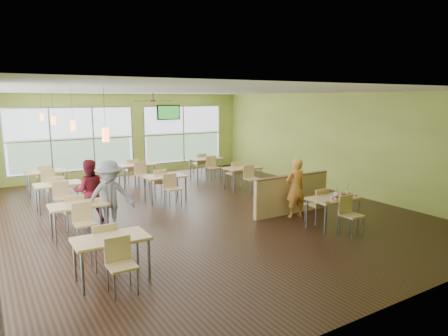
% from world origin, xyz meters
% --- Properties ---
extents(room, '(12.00, 12.04, 3.20)m').
position_xyz_m(room, '(0.00, 0.00, 1.60)').
color(room, black).
rests_on(room, ground).
extents(window_bays, '(9.24, 10.24, 2.38)m').
position_xyz_m(window_bays, '(-2.65, 3.08, 1.48)').
color(window_bays, white).
rests_on(window_bays, room).
extents(main_table, '(1.22, 1.52, 0.87)m').
position_xyz_m(main_table, '(2.00, -3.00, 0.63)').
color(main_table, tan).
rests_on(main_table, floor).
extents(half_wall_divider, '(2.40, 0.14, 1.04)m').
position_xyz_m(half_wall_divider, '(2.00, -1.55, 0.52)').
color(half_wall_divider, tan).
rests_on(half_wall_divider, floor).
extents(dining_tables, '(6.92, 8.72, 0.87)m').
position_xyz_m(dining_tables, '(-1.05, 1.71, 0.63)').
color(dining_tables, tan).
rests_on(dining_tables, floor).
extents(pendant_lights, '(0.11, 7.31, 0.86)m').
position_xyz_m(pendant_lights, '(-3.20, 0.68, 2.45)').
color(pendant_lights, '#2D2119').
rests_on(pendant_lights, ceiling).
extents(ceiling_fan, '(1.25, 1.25, 0.29)m').
position_xyz_m(ceiling_fan, '(-0.00, 3.00, 2.95)').
color(ceiling_fan, '#2D2119').
rests_on(ceiling_fan, ceiling).
extents(tv_backwall, '(1.00, 0.07, 0.60)m').
position_xyz_m(tv_backwall, '(1.80, 5.90, 2.45)').
color(tv_backwall, black).
rests_on(tv_backwall, wall_back).
extents(man_plaid, '(0.59, 0.42, 1.52)m').
position_xyz_m(man_plaid, '(1.86, -1.85, 0.76)').
color(man_plaid, '#D94E18').
rests_on(man_plaid, floor).
extents(patron_maroon, '(0.86, 0.73, 1.56)m').
position_xyz_m(patron_maroon, '(-2.73, 0.52, 0.78)').
color(patron_maroon, maroon).
rests_on(patron_maroon, floor).
extents(patron_grey, '(1.12, 0.70, 1.67)m').
position_xyz_m(patron_grey, '(-2.53, -0.59, 0.83)').
color(patron_grey, slate).
rests_on(patron_grey, floor).
extents(cup_blue, '(0.08, 0.08, 0.30)m').
position_xyz_m(cup_blue, '(1.72, -3.23, 0.81)').
color(cup_blue, white).
rests_on(cup_blue, main_table).
extents(cup_yellow, '(0.10, 0.10, 0.38)m').
position_xyz_m(cup_yellow, '(1.87, -3.19, 0.83)').
color(cup_yellow, white).
rests_on(cup_yellow, main_table).
extents(cup_red_near, '(0.10, 0.10, 0.34)m').
position_xyz_m(cup_red_near, '(2.03, -3.05, 0.82)').
color(cup_red_near, white).
rests_on(cup_red_near, main_table).
extents(cup_red_far, '(0.10, 0.10, 0.35)m').
position_xyz_m(cup_red_far, '(2.30, -3.15, 0.82)').
color(cup_red_far, white).
rests_on(cup_red_far, main_table).
extents(food_basket, '(0.25, 0.25, 0.06)m').
position_xyz_m(food_basket, '(2.40, -3.04, 0.78)').
color(food_basket, black).
rests_on(food_basket, main_table).
extents(ketchup_cup, '(0.05, 0.05, 0.02)m').
position_xyz_m(ketchup_cup, '(2.55, -3.19, 0.76)').
color(ketchup_cup, '#A4230F').
rests_on(ketchup_cup, main_table).
extents(wrapper_left, '(0.18, 0.17, 0.04)m').
position_xyz_m(wrapper_left, '(1.49, -3.30, 0.77)').
color(wrapper_left, olive).
rests_on(wrapper_left, main_table).
extents(wrapper_mid, '(0.19, 0.18, 0.05)m').
position_xyz_m(wrapper_mid, '(2.08, -2.98, 0.77)').
color(wrapper_mid, olive).
rests_on(wrapper_mid, main_table).
extents(wrapper_right, '(0.15, 0.14, 0.04)m').
position_xyz_m(wrapper_right, '(2.19, -3.27, 0.77)').
color(wrapper_right, olive).
rests_on(wrapper_right, main_table).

